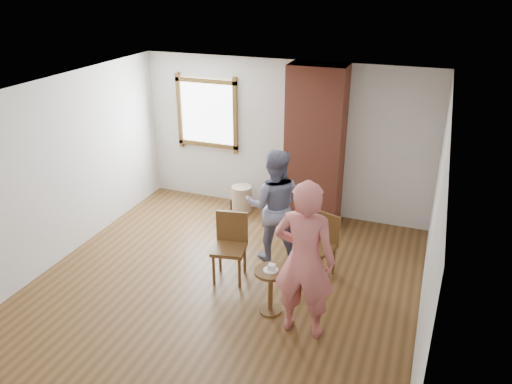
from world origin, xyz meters
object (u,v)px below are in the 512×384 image
at_px(side_table, 271,284).
at_px(man, 274,206).
at_px(stoneware_crock, 242,198).
at_px(dining_chair_left, 230,242).
at_px(dining_chair_right, 321,241).
at_px(person_pink, 304,260).

relative_size(side_table, man, 0.36).
xyz_separation_m(stoneware_crock, dining_chair_left, (0.63, -1.97, 0.30)).
xyz_separation_m(dining_chair_right, person_pink, (0.10, -1.26, 0.46)).
height_order(side_table, person_pink, person_pink).
height_order(man, person_pink, person_pink).
xyz_separation_m(dining_chair_left, dining_chair_right, (1.13, 0.50, -0.02)).
distance_m(dining_chair_left, person_pink, 1.51).
relative_size(dining_chair_left, person_pink, 0.49).
relative_size(stoneware_crock, dining_chair_right, 0.51).
height_order(dining_chair_left, person_pink, person_pink).
bearing_deg(man, side_table, 92.87).
bearing_deg(stoneware_crock, person_pink, -55.83).
relative_size(dining_chair_left, man, 0.55).
relative_size(man, person_pink, 0.88).
distance_m(dining_chair_right, side_table, 1.13).
distance_m(man, person_pink, 1.66).
relative_size(dining_chair_right, person_pink, 0.46).
distance_m(side_table, person_pink, 0.75).
distance_m(dining_chair_left, side_table, 0.96).
bearing_deg(side_table, dining_chair_right, 71.23).
height_order(stoneware_crock, man, man).
bearing_deg(person_pink, side_table, -24.08).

